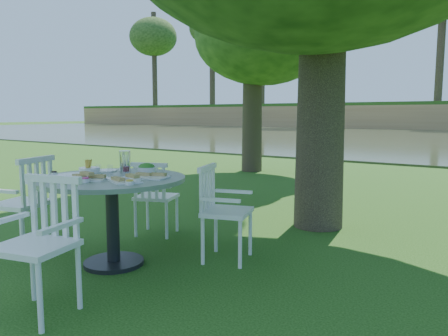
{
  "coord_description": "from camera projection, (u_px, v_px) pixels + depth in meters",
  "views": [
    {
      "loc": [
        2.61,
        -3.58,
        1.42
      ],
      "look_at": [
        0.0,
        0.2,
        0.85
      ],
      "focal_mm": 35.0,
      "sensor_mm": 36.0,
      "label": 1
    }
  ],
  "objects": [
    {
      "name": "chair_ne",
      "position": [
        218.0,
        205.0,
        4.24
      ],
      "size": [
        0.56,
        0.58,
        0.92
      ],
      "rotation": [
        0.0,
        0.0,
        -4.4
      ],
      "color": "white",
      "rests_on": "ground"
    },
    {
      "name": "chair_nw",
      "position": [
        153.0,
        193.0,
        5.05
      ],
      "size": [
        0.56,
        0.54,
        0.87
      ],
      "rotation": [
        0.0,
        0.0,
        -2.77
      ],
      "color": "white",
      "rests_on": "ground"
    },
    {
      "name": "ground",
      "position": [
        213.0,
        250.0,
        4.57
      ],
      "size": [
        140.0,
        140.0,
        0.0
      ],
      "primitive_type": "plane",
      "color": "#143C0C",
      "rests_on": "ground"
    },
    {
      "name": "table",
      "position": [
        112.0,
        195.0,
        4.06
      ],
      "size": [
        1.37,
        1.37,
        0.84
      ],
      "color": "black",
      "rests_on": "ground"
    },
    {
      "name": "tableware",
      "position": [
        115.0,
        171.0,
        4.13
      ],
      "size": [
        1.11,
        0.88,
        0.22
      ],
      "color": "white",
      "rests_on": "table"
    },
    {
      "name": "chair_se",
      "position": [
        44.0,
        233.0,
        3.12
      ],
      "size": [
        0.59,
        0.57,
        0.97
      ],
      "rotation": [
        0.0,
        0.0,
        0.25
      ],
      "color": "white",
      "rests_on": "ground"
    },
    {
      "name": "chair_sw",
      "position": [
        28.0,
        197.0,
        4.4
      ],
      "size": [
        0.59,
        0.62,
        0.99
      ],
      "rotation": [
        0.0,
        0.0,
        -1.28
      ],
      "color": "white",
      "rests_on": "ground"
    }
  ]
}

